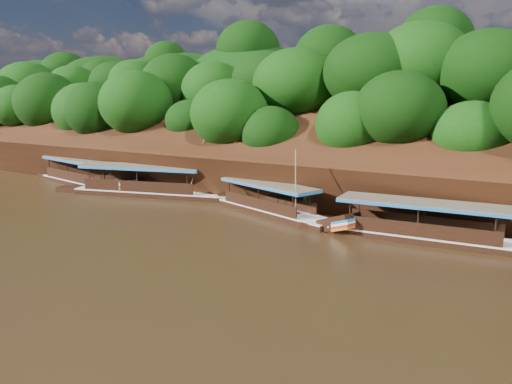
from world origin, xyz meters
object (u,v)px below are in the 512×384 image
boat_0 (447,235)px  boat_1 (281,210)px  boat_2 (162,190)px  boat_3 (86,180)px

boat_0 → boat_1: size_ratio=1.14×
boat_2 → boat_3: size_ratio=1.17×
boat_0 → boat_3: boat_0 is taller
boat_1 → boat_2: size_ratio=0.78×
boat_1 → boat_3: bearing=-164.3°
boat_0 → boat_3: size_ratio=1.03×
boat_0 → boat_1: (-11.68, 0.64, -0.03)m
boat_2 → boat_3: bearing=163.3°
boat_3 → boat_0: bearing=7.3°
boat_1 → boat_2: bearing=-166.0°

